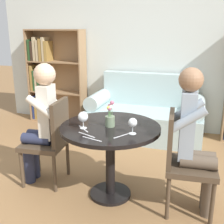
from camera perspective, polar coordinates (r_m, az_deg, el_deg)
ground_plane at (r=2.89m, az=-0.32°, el=-16.42°), size 16.00×16.00×0.00m
back_wall at (r=4.47m, az=8.39°, el=13.58°), size 5.20×0.05×2.70m
round_table at (r=2.62m, az=-0.34°, el=-5.87°), size 0.92×0.92×0.72m
couch at (r=4.24m, az=6.81°, el=-0.82°), size 1.68×0.80×0.92m
bookshelf_left at (r=4.99m, az=-12.40°, el=7.25°), size 0.99×0.28×1.56m
chair_left at (r=2.96m, az=-12.40°, el=-5.23°), size 0.46×0.46×0.90m
chair_right at (r=2.53m, az=14.23°, el=-9.18°), size 0.45×0.45×0.90m
person_left at (r=2.93m, az=-14.22°, el=-1.73°), size 0.44×0.37×1.26m
person_right at (r=2.47m, az=16.57°, el=-5.44°), size 0.44×0.36×1.28m
wine_glass_left at (r=2.50m, az=-5.90°, el=-1.07°), size 0.09×0.09×0.15m
wine_glass_right at (r=2.36m, az=4.23°, el=-2.25°), size 0.08×0.08×0.14m
flower_vase at (r=2.53m, az=-0.37°, el=-1.18°), size 0.09×0.09×0.24m
knife_left_setting at (r=2.28m, az=-4.09°, el=-5.49°), size 0.19×0.06×0.00m
fork_left_setting at (r=2.35m, az=2.13°, el=-4.79°), size 0.11×0.17×0.00m
knife_right_setting at (r=2.51m, az=-5.85°, el=-3.41°), size 0.15×0.14×0.00m
fork_right_setting at (r=2.37m, az=-5.19°, el=-4.64°), size 0.18×0.09×0.00m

